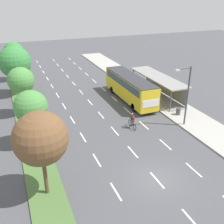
# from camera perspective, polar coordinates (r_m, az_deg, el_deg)

# --- Properties ---
(ground_plane) EXTENTS (140.00, 140.00, 0.00)m
(ground_plane) POSITION_cam_1_polar(r_m,az_deg,el_deg) (21.73, 9.52, -14.08)
(ground_plane) COLOR #4C4C51
(median_strip) EXTENTS (2.60, 52.00, 0.12)m
(median_strip) POSITION_cam_1_polar(r_m,az_deg,el_deg) (36.76, -18.56, 1.78)
(median_strip) COLOR #4C7038
(median_strip) RESTS_ON ground
(sidewalk_right) EXTENTS (4.50, 52.00, 0.15)m
(sidewalk_right) POSITION_cam_1_polar(r_m,az_deg,el_deg) (41.24, 6.41, 5.39)
(sidewalk_right) COLOR #ADAAA3
(sidewalk_right) RESTS_ON ground
(lane_divider_left) EXTENTS (0.14, 49.71, 0.01)m
(lane_divider_left) POSITION_cam_1_polar(r_m,az_deg,el_deg) (36.65, -11.02, 2.48)
(lane_divider_left) COLOR white
(lane_divider_left) RESTS_ON ground
(lane_divider_center) EXTENTS (0.14, 49.71, 0.01)m
(lane_divider_center) POSITION_cam_1_polar(r_m,az_deg,el_deg) (37.39, -5.78, 3.27)
(lane_divider_center) COLOR white
(lane_divider_center) RESTS_ON ground
(lane_divider_right) EXTENTS (0.14, 49.71, 0.01)m
(lane_divider_right) POSITION_cam_1_polar(r_m,az_deg,el_deg) (38.42, -0.76, 3.99)
(lane_divider_right) COLOR white
(lane_divider_right) RESTS_ON ground
(bus_shelter) EXTENTS (2.90, 11.04, 2.86)m
(bus_shelter) POSITION_cam_1_polar(r_m,az_deg,el_deg) (37.15, 10.15, 5.92)
(bus_shelter) COLOR gray
(bus_shelter) RESTS_ON sidewalk_right
(bus) EXTENTS (2.54, 11.29, 3.37)m
(bus) POSITION_cam_1_polar(r_m,az_deg,el_deg) (35.45, 3.88, 5.69)
(bus) COLOR yellow
(bus) RESTS_ON ground
(cyclist) EXTENTS (0.46, 1.82, 1.71)m
(cyclist) POSITION_cam_1_polar(r_m,az_deg,el_deg) (28.44, 4.42, -2.01)
(cyclist) COLOR black
(cyclist) RESTS_ON ground
(median_tree_nearest) EXTENTS (3.73, 3.73, 6.38)m
(median_tree_nearest) POSITION_cam_1_polar(r_m,az_deg,el_deg) (18.10, -15.17, -5.57)
(median_tree_nearest) COLOR brown
(median_tree_nearest) RESTS_ON median_strip
(median_tree_second) EXTENTS (3.09, 3.09, 5.39)m
(median_tree_second) POSITION_cam_1_polar(r_m,az_deg,el_deg) (24.98, -17.14, 1.02)
(median_tree_second) COLOR brown
(median_tree_second) RESTS_ON median_strip
(median_tree_third) EXTENTS (3.02, 3.02, 5.74)m
(median_tree_third) POSITION_cam_1_polar(r_m,az_deg,el_deg) (31.74, -19.07, 6.44)
(median_tree_third) COLOR brown
(median_tree_third) RESTS_ON median_strip
(median_tree_fourth) EXTENTS (4.33, 4.33, 6.86)m
(median_tree_fourth) POSITION_cam_1_polar(r_m,az_deg,el_deg) (38.68, -20.25, 10.07)
(median_tree_fourth) COLOR brown
(median_tree_fourth) RESTS_ON median_strip
(median_tree_fifth) EXTENTS (3.29, 3.29, 6.20)m
(median_tree_fifth) POSITION_cam_1_polar(r_m,az_deg,el_deg) (45.87, -20.44, 11.90)
(median_tree_fifth) COLOR brown
(median_tree_fifth) RESTS_ON median_strip
(streetlight) EXTENTS (1.91, 0.24, 6.50)m
(streetlight) POSITION_cam_1_polar(r_m,az_deg,el_deg) (28.69, 15.78, 4.08)
(streetlight) COLOR #4C4C51
(streetlight) RESTS_ON sidewalk_right
(trash_bin) EXTENTS (0.52, 0.52, 0.85)m
(trash_bin) POSITION_cam_1_polar(r_m,az_deg,el_deg) (32.23, 14.11, 0.16)
(trash_bin) COLOR #4C4C51
(trash_bin) RESTS_ON sidewalk_right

